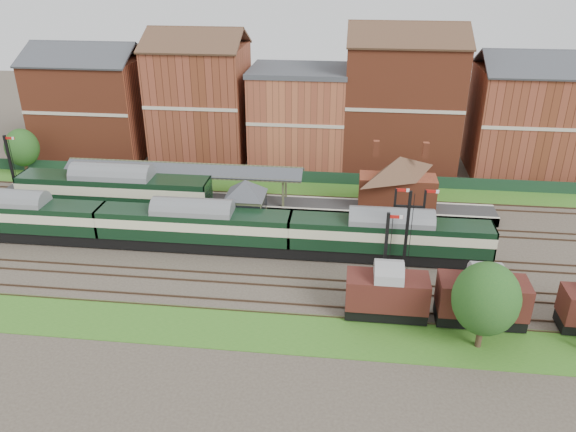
# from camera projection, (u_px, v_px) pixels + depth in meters

# --- Properties ---
(ground) EXTENTS (160.00, 160.00, 0.00)m
(ground) POSITION_uv_depth(u_px,v_px,m) (272.00, 253.00, 53.03)
(ground) COLOR #473D33
(ground) RESTS_ON ground
(grass_back) EXTENTS (90.00, 4.50, 0.06)m
(grass_back) POSITION_uv_depth(u_px,v_px,m) (291.00, 188.00, 67.37)
(grass_back) COLOR #2D6619
(grass_back) RESTS_ON ground
(grass_front) EXTENTS (90.00, 5.00, 0.06)m
(grass_front) POSITION_uv_depth(u_px,v_px,m) (249.00, 330.00, 42.26)
(grass_front) COLOR #2D6619
(grass_front) RESTS_ON ground
(fence) EXTENTS (90.00, 0.12, 1.50)m
(fence) POSITION_uv_depth(u_px,v_px,m) (293.00, 176.00, 68.85)
(fence) COLOR #193823
(fence) RESTS_ON ground
(platform) EXTENTS (55.00, 3.40, 1.00)m
(platform) POSITION_uv_depth(u_px,v_px,m) (240.00, 204.00, 62.08)
(platform) COLOR #2D2D2D
(platform) RESTS_ON ground
(signal_box) EXTENTS (5.40, 5.40, 6.00)m
(signal_box) POSITION_uv_depth(u_px,v_px,m) (246.00, 207.00, 54.89)
(signal_box) COLOR #6E7E59
(signal_box) RESTS_ON ground
(brick_hut) EXTENTS (3.20, 2.64, 2.94)m
(brick_hut) POSITION_uv_depth(u_px,v_px,m) (327.00, 229.00, 54.91)
(brick_hut) COLOR brown
(brick_hut) RESTS_ON ground
(station_building) EXTENTS (8.10, 8.10, 5.90)m
(station_building) POSITION_uv_depth(u_px,v_px,m) (398.00, 181.00, 58.81)
(station_building) COLOR brown
(station_building) RESTS_ON platform
(canopy) EXTENTS (26.00, 3.89, 4.08)m
(canopy) POSITION_uv_depth(u_px,v_px,m) (184.00, 167.00, 60.96)
(canopy) COLOR #43492D
(canopy) RESTS_ON platform
(semaphore_bracket) EXTENTS (3.60, 0.25, 8.18)m
(semaphore_bracket) POSITION_uv_depth(u_px,v_px,m) (408.00, 228.00, 47.54)
(semaphore_bracket) COLOR black
(semaphore_bracket) RESTS_ON ground
(semaphore_platform_end) EXTENTS (1.23, 0.25, 8.00)m
(semaphore_platform_end) POSITION_uv_depth(u_px,v_px,m) (12.00, 169.00, 61.56)
(semaphore_platform_end) COLOR black
(semaphore_platform_end) RESTS_ON ground
(semaphore_siding) EXTENTS (1.23, 0.25, 8.00)m
(semaphore_siding) POSITION_uv_depth(u_px,v_px,m) (385.00, 257.00, 43.92)
(semaphore_siding) COLOR black
(semaphore_siding) RESTS_ON ground
(town_backdrop) EXTENTS (69.00, 10.00, 16.00)m
(town_backdrop) POSITION_uv_depth(u_px,v_px,m) (297.00, 112.00, 72.46)
(town_backdrop) COLOR brown
(town_backdrop) RESTS_ON ground
(dmu_train) EXTENTS (54.67, 2.87, 4.20)m
(dmu_train) POSITION_uv_depth(u_px,v_px,m) (194.00, 226.00, 52.75)
(dmu_train) COLOR black
(dmu_train) RESTS_ON ground
(platform_railcar) EXTENTS (20.53, 3.23, 4.73)m
(platform_railcar) POSITION_uv_depth(u_px,v_px,m) (115.00, 191.00, 59.55)
(platform_railcar) COLOR black
(platform_railcar) RESTS_ON ground
(goods_van_a) EXTENTS (6.24, 2.71, 3.79)m
(goods_van_a) POSITION_uv_depth(u_px,v_px,m) (387.00, 293.00, 42.97)
(goods_van_a) COLOR black
(goods_van_a) RESTS_ON ground
(goods_van_b) EXTENTS (6.57, 2.85, 3.98)m
(goods_van_b) POSITION_uv_depth(u_px,v_px,m) (482.00, 298.00, 42.18)
(goods_van_b) COLOR black
(goods_van_b) RESTS_ON ground
(tree_far) EXTENTS (4.66, 4.66, 6.79)m
(tree_far) POSITION_uv_depth(u_px,v_px,m) (486.00, 299.00, 38.78)
(tree_far) COLOR #382619
(tree_far) RESTS_ON ground
(tree_back) EXTENTS (4.11, 4.11, 6.00)m
(tree_back) POSITION_uv_depth(u_px,v_px,m) (22.00, 148.00, 69.85)
(tree_back) COLOR #382619
(tree_back) RESTS_ON ground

